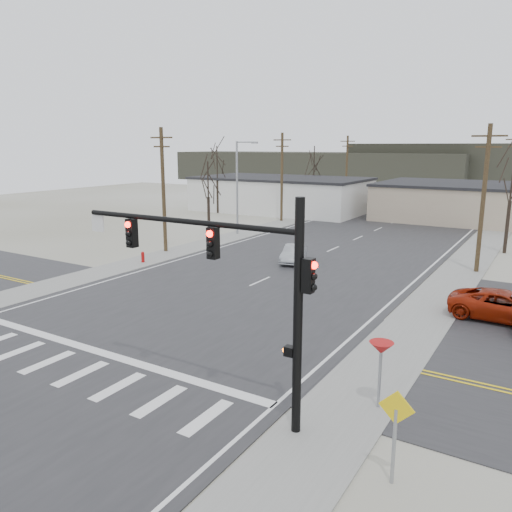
{
  "coord_description": "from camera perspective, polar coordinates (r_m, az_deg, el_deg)",
  "views": [
    {
      "loc": [
        15.92,
        -18.56,
        8.58
      ],
      "look_at": [
        1.87,
        4.44,
        2.6
      ],
      "focal_mm": 35.0,
      "sensor_mm": 36.0,
      "label": 1
    }
  ],
  "objects": [
    {
      "name": "main_road",
      "position": [
        38.12,
        5.88,
        -0.53
      ],
      "size": [
        18.0,
        110.0,
        0.05
      ],
      "primitive_type": "cube",
      "color": "#242427",
      "rests_on": "ground"
    },
    {
      "name": "car_far_a",
      "position": [
        60.35,
        22.52,
        4.24
      ],
      "size": [
        4.51,
        6.33,
        1.7
      ],
      "primitive_type": "imported",
      "rotation": [
        0.0,
        0.0,
        2.73
      ],
      "color": "black",
      "rests_on": "main_road"
    },
    {
      "name": "sidewalk_left",
      "position": [
        47.58,
        -3.06,
        2.14
      ],
      "size": [
        3.0,
        90.0,
        0.06
      ],
      "primitive_type": "cube",
      "color": "gray",
      "rests_on": "ground"
    },
    {
      "name": "building_left_far",
      "position": [
        67.0,
        2.83,
        7.08
      ],
      "size": [
        22.3,
        12.3,
        4.5
      ],
      "color": "silver",
      "rests_on": "ground"
    },
    {
      "name": "fire_hydrant",
      "position": [
        38.13,
        -12.8,
        -0.12
      ],
      "size": [
        0.24,
        0.24,
        0.87
      ],
      "color": "#A50C0C",
      "rests_on": "ground"
    },
    {
      "name": "building_right_far",
      "position": [
        63.17,
        25.98,
        5.41
      ],
      "size": [
        26.3,
        14.3,
        4.3
      ],
      "color": "tan",
      "rests_on": "ground"
    },
    {
      "name": "tree_left_mid",
      "position": [
        64.86,
        -4.47,
        10.44
      ],
      "size": [
        3.96,
        3.96,
        8.82
      ],
      "color": "#2C221B",
      "rests_on": "ground"
    },
    {
      "name": "upole_left_c",
      "position": [
        57.62,
        2.97,
        9.15
      ],
      "size": [
        2.2,
        0.3,
        10.0
      ],
      "color": "#493B22",
      "rests_on": "ground"
    },
    {
      "name": "car_parked_red",
      "position": [
        27.8,
        26.62,
        -5.17
      ],
      "size": [
        5.4,
        2.66,
        1.47
      ],
      "primitive_type": "imported",
      "rotation": [
        0.0,
        0.0,
        1.53
      ],
      "color": "maroon",
      "rests_on": "parking_lot"
    },
    {
      "name": "upole_left_b",
      "position": [
        41.2,
        -10.55,
        7.63
      ],
      "size": [
        2.2,
        0.3,
        10.0
      ],
      "color": "#493B22",
      "rests_on": "ground"
    },
    {
      "name": "streetlight_main",
      "position": [
        48.7,
        -1.98,
        8.39
      ],
      "size": [
        2.4,
        0.25,
        9.0
      ],
      "color": "gray",
      "rests_on": "ground"
    },
    {
      "name": "diamond_sign",
      "position": [
        13.82,
        15.62,
        -18.33
      ],
      "size": [
        0.92,
        0.1,
        2.61
      ],
      "color": "gray",
      "rests_on": "ground"
    },
    {
      "name": "cross_road",
      "position": [
        25.91,
        -8.75,
        -6.94
      ],
      "size": [
        90.0,
        10.0,
        0.04
      ],
      "primitive_type": "cube",
      "color": "#242427",
      "rests_on": "ground"
    },
    {
      "name": "car_far_b",
      "position": [
        73.87,
        17.02,
        5.81
      ],
      "size": [
        2.65,
        3.88,
        1.23
      ],
      "primitive_type": "imported",
      "rotation": [
        0.0,
        0.0,
        -0.37
      ],
      "color": "black",
      "rests_on": "main_road"
    },
    {
      "name": "upole_left_d",
      "position": [
        75.78,
        10.32,
        9.77
      ],
      "size": [
        2.2,
        0.3,
        10.0
      ],
      "color": "#493B22",
      "rests_on": "ground"
    },
    {
      "name": "tree_right_mid",
      "position": [
        44.77,
        27.24,
        7.75
      ],
      "size": [
        3.74,
        3.74,
        8.33
      ],
      "color": "#2C221B",
      "rests_on": "ground"
    },
    {
      "name": "traffic_signal_mast",
      "position": [
        15.25,
        -1.55,
        -2.34
      ],
      "size": [
        8.95,
        0.43,
        7.2
      ],
      "color": "black",
      "rests_on": "ground"
    },
    {
      "name": "yield_sign",
      "position": [
        17.0,
        14.11,
        -10.43
      ],
      "size": [
        0.8,
        0.8,
        2.35
      ],
      "color": "gray",
      "rests_on": "ground"
    },
    {
      "name": "hill_left",
      "position": [
        121.83,
        6.78,
        10.03
      ],
      "size": [
        70.0,
        18.0,
        7.0
      ],
      "primitive_type": "cube",
      "color": "#333026",
      "rests_on": "ground"
    },
    {
      "name": "upole_right_a",
      "position": [
        36.98,
        24.56,
        6.18
      ],
      "size": [
        2.2,
        0.3,
        10.0
      ],
      "color": "#493B22",
      "rests_on": "ground"
    },
    {
      "name": "tree_left_far",
      "position": [
        71.2,
        6.66,
        10.58
      ],
      "size": [
        3.96,
        3.96,
        8.82
      ],
      "color": "#2C221B",
      "rests_on": "ground"
    },
    {
      "name": "tree_left_near",
      "position": [
        48.32,
        -5.51,
        8.47
      ],
      "size": [
        3.3,
        3.3,
        7.35
      ],
      "color": "#2C221B",
      "rests_on": "ground"
    },
    {
      "name": "sedan_crossing",
      "position": [
        37.38,
        4.33,
        0.28
      ],
      "size": [
        2.3,
        4.1,
        1.28
      ],
      "primitive_type": "imported",
      "rotation": [
        0.0,
        0.0,
        0.26
      ],
      "color": "gray",
      "rests_on": "main_road"
    },
    {
      "name": "ground",
      "position": [
        25.92,
        -8.75,
        -6.98
      ],
      "size": [
        140.0,
        140.0,
        0.0
      ],
      "primitive_type": "plane",
      "color": "beige",
      "rests_on": "ground"
    },
    {
      "name": "sidewalk_right",
      "position": [
        39.86,
        22.98,
        -0.89
      ],
      "size": [
        3.0,
        90.0,
        0.06
      ],
      "primitive_type": "cube",
      "color": "gray",
      "rests_on": "ground"
    }
  ]
}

